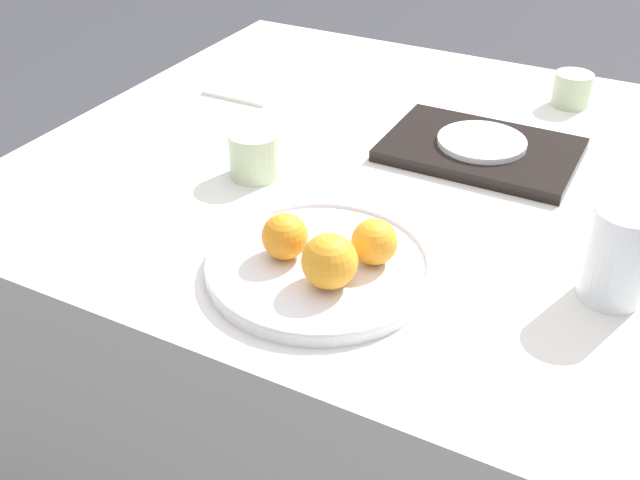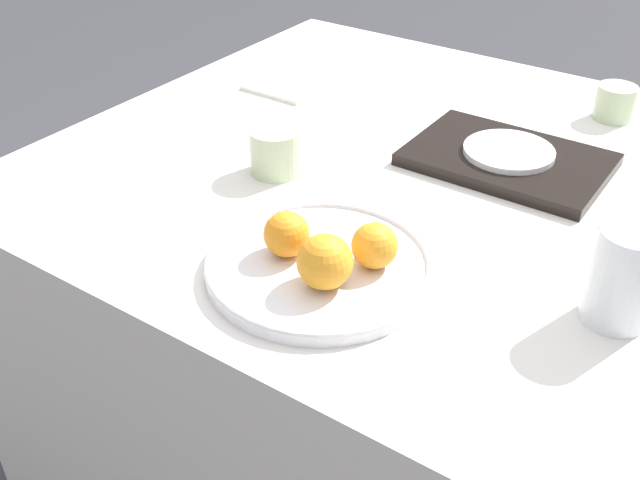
{
  "view_description": "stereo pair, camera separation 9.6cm",
  "coord_description": "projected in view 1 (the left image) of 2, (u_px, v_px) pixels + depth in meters",
  "views": [
    {
      "loc": [
        0.43,
        -1.04,
        1.32
      ],
      "look_at": [
        0.06,
        -0.33,
        0.79
      ],
      "focal_mm": 42.0,
      "sensor_mm": 36.0,
      "label": 1
    },
    {
      "loc": [
        0.51,
        -0.99,
        1.32
      ],
      "look_at": [
        0.06,
        -0.33,
        0.79
      ],
      "focal_mm": 42.0,
      "sensor_mm": 36.0,
      "label": 2
    }
  ],
  "objects": [
    {
      "name": "cup_1",
      "position": [
        255.0,
        154.0,
        1.18
      ],
      "size": [
        0.08,
        0.08,
        0.07
      ],
      "color": "#B7CC9E",
      "rests_on": "table"
    },
    {
      "name": "side_plate",
      "position": [
        482.0,
        142.0,
        1.25
      ],
      "size": [
        0.15,
        0.15,
        0.01
      ],
      "color": "white",
      "rests_on": "serving_tray"
    },
    {
      "name": "orange_0",
      "position": [
        329.0,
        261.0,
        0.92
      ],
      "size": [
        0.07,
        0.07,
        0.07
      ],
      "color": "orange",
      "rests_on": "fruit_platter"
    },
    {
      "name": "orange_2",
      "position": [
        285.0,
        236.0,
        0.97
      ],
      "size": [
        0.06,
        0.06,
        0.06
      ],
      "color": "orange",
      "rests_on": "fruit_platter"
    },
    {
      "name": "napkin",
      "position": [
        250.0,
        87.0,
        1.5
      ],
      "size": [
        0.14,
        0.14,
        0.01
      ],
      "color": "silver",
      "rests_on": "table"
    },
    {
      "name": "water_glass",
      "position": [
        619.0,
        255.0,
        0.91
      ],
      "size": [
        0.08,
        0.08,
        0.13
      ],
      "color": "silver",
      "rests_on": "table"
    },
    {
      "name": "table",
      "position": [
        373.0,
        327.0,
        1.46
      ],
      "size": [
        1.13,
        1.08,
        0.74
      ],
      "color": "silver",
      "rests_on": "ground_plane"
    },
    {
      "name": "fruit_platter",
      "position": [
        320.0,
        265.0,
        0.98
      ],
      "size": [
        0.3,
        0.3,
        0.02
      ],
      "color": "silver",
      "rests_on": "table"
    },
    {
      "name": "orange_1",
      "position": [
        374.0,
        242.0,
        0.96
      ],
      "size": [
        0.06,
        0.06,
        0.06
      ],
      "color": "orange",
      "rests_on": "fruit_platter"
    },
    {
      "name": "cup_0",
      "position": [
        572.0,
        89.0,
        1.42
      ],
      "size": [
        0.07,
        0.07,
        0.06
      ],
      "color": "#B7CC9E",
      "rests_on": "table"
    },
    {
      "name": "serving_tray",
      "position": [
        481.0,
        150.0,
        1.26
      ],
      "size": [
        0.31,
        0.22,
        0.02
      ],
      "color": "black",
      "rests_on": "table"
    },
    {
      "name": "ground_plane",
      "position": [
        366.0,
        454.0,
        1.67
      ],
      "size": [
        12.0,
        12.0,
        0.0
      ],
      "primitive_type": "plane",
      "color": "#38383D"
    }
  ]
}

